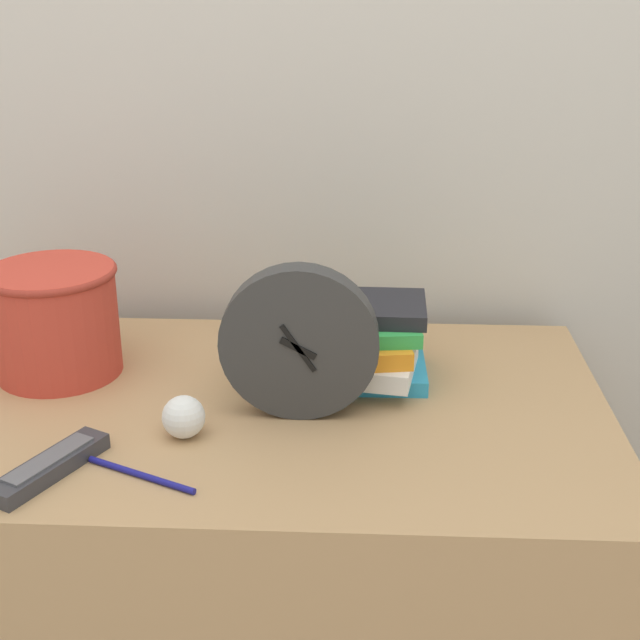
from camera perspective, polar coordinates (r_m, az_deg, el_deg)
wall_back at (r=1.49m, az=-3.99°, el=18.04°), size 6.00×0.04×2.40m
desk at (r=1.46m, az=-4.82°, el=-18.01°), size 1.04×0.60×0.73m
desk_clock at (r=1.17m, az=-1.35°, el=-1.48°), size 0.21×0.04×0.21m
book_stack at (r=1.29m, az=1.52°, el=-1.48°), size 0.25×0.19×0.12m
basket at (r=1.36m, az=-16.61°, el=0.15°), size 0.19×0.19×0.16m
tv_remote at (r=1.13m, az=-16.92°, el=-8.95°), size 0.11×0.17×0.02m
crumpled_paper_ball at (r=1.17m, az=-8.72°, el=-6.15°), size 0.06×0.06×0.06m
pen at (r=1.10m, az=-11.39°, el=-9.69°), size 0.14×0.07×0.01m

